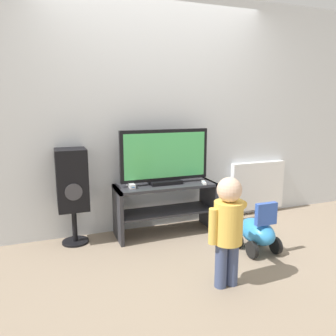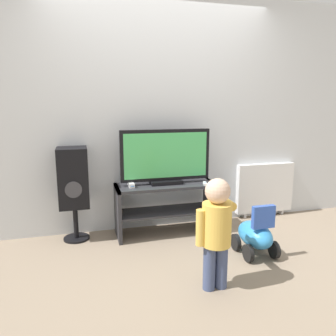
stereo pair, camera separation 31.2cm
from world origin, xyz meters
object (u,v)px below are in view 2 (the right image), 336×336
object	(u,v)px
television	(166,157)
remote_primary	(205,183)
speaker_tower	(73,180)
radiator	(265,188)
ride_on_toy	(255,235)
child	(216,225)
game_console	(131,184)

from	to	relation	value
television	remote_primary	size ratio (longest dim) A/B	7.28
speaker_tower	radiator	xyz separation A→B (m)	(2.32, 0.13, -0.28)
television	ride_on_toy	distance (m)	1.21
remote_primary	child	size ratio (longest dim) A/B	0.15
game_console	radiator	distance (m)	1.76
remote_primary	speaker_tower	world-z (taller)	speaker_tower
remote_primary	speaker_tower	size ratio (longest dim) A/B	0.14
television	game_console	bearing A→B (deg)	-176.34
remote_primary	game_console	bearing A→B (deg)	170.88
game_console	speaker_tower	xyz separation A→B (m)	(-0.58, 0.09, 0.07)
remote_primary	radiator	bearing A→B (deg)	19.90
ride_on_toy	speaker_tower	bearing A→B (deg)	153.59
game_console	remote_primary	xyz separation A→B (m)	(0.78, -0.13, -0.01)
television	speaker_tower	bearing A→B (deg)	176.07
remote_primary	child	xyz separation A→B (m)	(-0.31, -1.03, -0.05)
speaker_tower	radiator	world-z (taller)	speaker_tower
television	remote_primary	distance (m)	0.51
child	speaker_tower	size ratio (longest dim) A/B	0.90
television	ride_on_toy	world-z (taller)	television
television	speaker_tower	distance (m)	0.99
television	radiator	bearing A→B (deg)	8.18
remote_primary	ride_on_toy	distance (m)	0.77
game_console	radiator	world-z (taller)	radiator
ride_on_toy	radiator	bearing A→B (deg)	54.88
child	speaker_tower	world-z (taller)	speaker_tower
game_console	remote_primary	size ratio (longest dim) A/B	1.32
child	radiator	size ratio (longest dim) A/B	1.16
game_console	radiator	xyz separation A→B (m)	(1.73, 0.22, -0.21)
television	radiator	world-z (taller)	television
game_console	ride_on_toy	distance (m)	1.35
television	radiator	size ratio (longest dim) A/B	1.28
remote_primary	child	bearing A→B (deg)	-106.89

